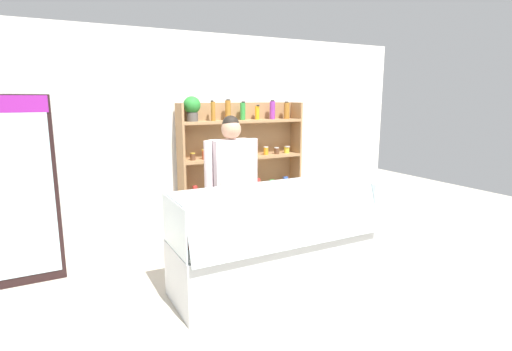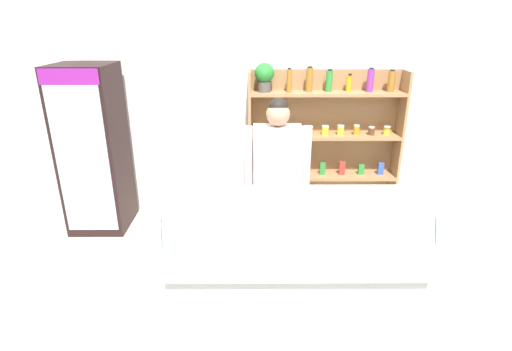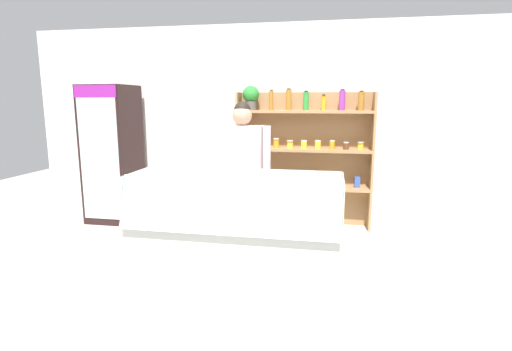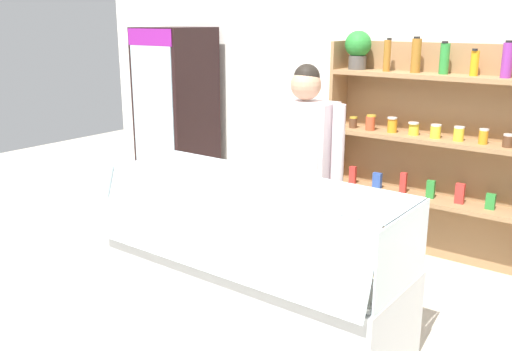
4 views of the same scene
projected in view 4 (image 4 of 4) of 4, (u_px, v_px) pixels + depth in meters
ground_plane at (238, 323)px, 3.82m from camera, size 12.00×12.00×0.00m
back_wall at (379, 92)px, 5.01m from camera, size 6.80×0.10×2.70m
drinks_fridge at (177, 121)px, 5.92m from camera, size 0.63×0.66×1.89m
shelving_unit at (431, 138)px, 4.60m from camera, size 1.79×0.29×1.88m
deli_display_case at (252, 283)px, 3.69m from camera, size 2.00×0.77×1.01m
shop_clerk at (304, 158)px, 4.15m from camera, size 0.64×0.25×1.67m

